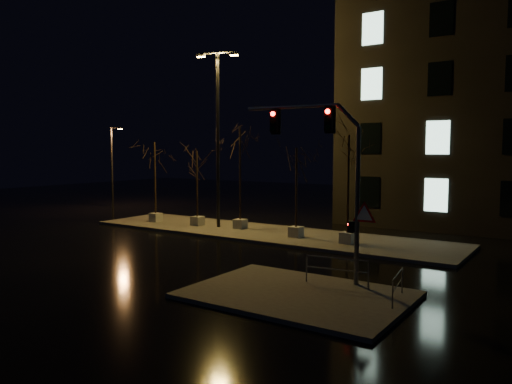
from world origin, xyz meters
The scene contains 13 objects.
ground centered at (0.00, 0.00, 0.00)m, with size 90.00×90.00×0.00m, color black.
median centered at (0.00, 6.00, 0.07)m, with size 22.00×5.00×0.15m, color #4B4843.
sidewalk_corner centered at (7.50, -3.50, 0.07)m, with size 7.00×5.00×0.15m, color #4B4843.
tree_0 centered at (-8.02, 5.55, 4.16)m, with size 1.80×1.80×5.28m.
tree_1 centered at (-4.72, 5.82, 3.72)m, with size 1.80×1.80×4.70m.
tree_2 centered at (-1.77, 6.25, 4.82)m, with size 1.80×1.80×6.16m.
tree_3 centered at (2.37, 5.59, 3.86)m, with size 1.80×1.80×4.89m.
tree_4 centered at (5.40, 5.40, 4.35)m, with size 1.80×1.80×5.53m.
traffic_signal_mast centered at (7.70, -1.55, 4.27)m, with size 5.13×0.34×6.27m.
streetlight_main centered at (-3.24, 6.04, 6.15)m, with size 2.54×1.11×10.39m.
streetlight_far centered at (-18.36, 10.86, 3.68)m, with size 1.32×0.32×6.70m.
guard_rail_a centered at (8.20, -1.98, 0.78)m, with size 2.22×0.37×0.97m.
guard_rail_b centered at (10.50, -2.53, 0.70)m, with size 0.30×1.79×0.86m.
Camera 1 is at (15.25, -17.53, 4.81)m, focal length 35.00 mm.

